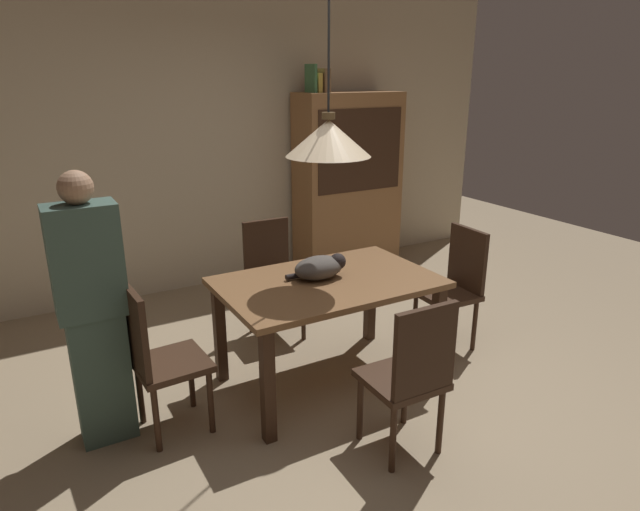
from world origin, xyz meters
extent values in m
plane|color=#998466|center=(0.00, 0.00, 0.00)|extent=(10.00, 10.00, 0.00)
cube|color=beige|center=(0.00, 2.65, 1.45)|extent=(6.40, 0.10, 2.90)
cube|color=brown|center=(-0.09, 0.39, 0.73)|extent=(1.40, 0.90, 0.04)
cube|color=#382316|center=(-0.71, 0.00, 0.35)|extent=(0.07, 0.07, 0.71)
cube|color=#382316|center=(0.53, 0.00, 0.35)|extent=(0.07, 0.07, 0.71)
cube|color=#382316|center=(-0.71, 0.78, 0.35)|extent=(0.07, 0.07, 0.71)
cube|color=#382316|center=(0.53, 0.78, 0.35)|extent=(0.07, 0.07, 0.71)
cube|color=#382316|center=(-0.09, -0.41, 0.43)|extent=(0.41, 0.41, 0.04)
cube|color=#322014|center=(-0.10, -0.59, 0.69)|extent=(0.38, 0.04, 0.48)
cylinder|color=#382316|center=(0.07, -0.25, 0.21)|extent=(0.04, 0.04, 0.41)
cylinder|color=#382316|center=(-0.25, -0.25, 0.21)|extent=(0.04, 0.04, 0.41)
cylinder|color=#382316|center=(0.06, -0.57, 0.21)|extent=(0.04, 0.04, 0.41)
cylinder|color=#382316|center=(-0.26, -0.57, 0.21)|extent=(0.04, 0.04, 0.41)
cube|color=#382316|center=(0.96, 0.39, 0.43)|extent=(0.42, 0.42, 0.04)
cube|color=#322014|center=(1.13, 0.38, 0.69)|extent=(0.05, 0.38, 0.48)
cylinder|color=#382316|center=(0.80, 0.56, 0.21)|extent=(0.04, 0.04, 0.41)
cylinder|color=#382316|center=(0.79, 0.24, 0.21)|extent=(0.04, 0.04, 0.41)
cylinder|color=#382316|center=(1.12, 0.54, 0.21)|extent=(0.04, 0.04, 0.41)
cylinder|color=#382316|center=(1.11, 0.22, 0.21)|extent=(0.04, 0.04, 0.41)
cube|color=#382316|center=(-1.14, 0.39, 0.43)|extent=(0.42, 0.42, 0.04)
cube|color=#322014|center=(-1.32, 0.38, 0.69)|extent=(0.06, 0.38, 0.48)
cylinder|color=#382316|center=(-0.98, 0.24, 0.21)|extent=(0.04, 0.04, 0.41)
cylinder|color=#382316|center=(-0.99, 0.56, 0.21)|extent=(0.04, 0.04, 0.41)
cylinder|color=#382316|center=(-1.30, 0.22, 0.21)|extent=(0.04, 0.04, 0.41)
cylinder|color=#382316|center=(-1.31, 0.54, 0.21)|extent=(0.04, 0.04, 0.41)
cube|color=#382316|center=(-0.09, 1.19, 0.43)|extent=(0.41, 0.41, 0.04)
cube|color=#322014|center=(-0.09, 1.37, 0.69)|extent=(0.38, 0.05, 0.48)
cylinder|color=#382316|center=(-0.26, 1.04, 0.21)|extent=(0.04, 0.04, 0.41)
cylinder|color=#382316|center=(0.06, 1.03, 0.21)|extent=(0.04, 0.04, 0.41)
cylinder|color=#382316|center=(-0.25, 1.36, 0.21)|extent=(0.04, 0.04, 0.41)
cylinder|color=#382316|center=(0.07, 1.35, 0.21)|extent=(0.04, 0.04, 0.41)
ellipsoid|color=#4C4742|center=(-0.13, 0.44, 0.82)|extent=(0.35, 0.23, 0.15)
sphere|color=black|center=(0.00, 0.42, 0.85)|extent=(0.11, 0.11, 0.11)
cylinder|color=black|center=(-0.25, 0.50, 0.78)|extent=(0.18, 0.04, 0.04)
cone|color=beige|center=(-0.09, 0.39, 1.66)|extent=(0.52, 0.52, 0.22)
cylinder|color=#513D23|center=(-0.09, 0.39, 1.79)|extent=(0.08, 0.08, 0.04)
cylinder|color=black|center=(-0.09, 0.39, 2.33)|extent=(0.01, 0.01, 1.04)
cube|color=olive|center=(1.29, 2.32, 0.93)|extent=(1.10, 0.44, 1.85)
cube|color=#382316|center=(1.29, 2.10, 1.29)|extent=(0.97, 0.01, 0.81)
cube|color=#382316|center=(1.29, 2.32, 0.04)|extent=(1.12, 0.45, 0.08)
cube|color=#427A4C|center=(0.85, 2.32, 1.98)|extent=(0.03, 0.20, 0.26)
cube|color=gold|center=(0.90, 2.32, 1.94)|extent=(0.04, 0.20, 0.18)
cube|color=brown|center=(0.97, 2.32, 1.96)|extent=(0.06, 0.24, 0.22)
cube|color=#3D564C|center=(-1.51, 0.51, 0.39)|extent=(0.30, 0.20, 0.78)
cube|color=#3D564C|center=(-1.51, 0.51, 1.09)|extent=(0.36, 0.22, 0.62)
sphere|color=#A37A5B|center=(-1.51, 0.51, 1.48)|extent=(0.18, 0.18, 0.18)
camera|label=1|loc=(-1.80, -2.49, 2.03)|focal=30.89mm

